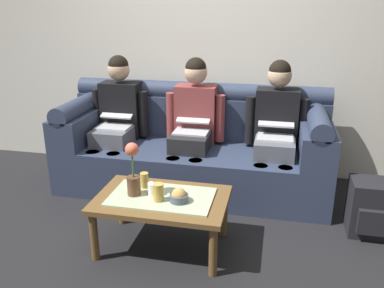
{
  "coord_description": "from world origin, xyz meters",
  "views": [
    {
      "loc": [
        0.75,
        -2.33,
        1.69
      ],
      "look_at": [
        0.07,
        0.77,
        0.57
      ],
      "focal_mm": 37.56,
      "sensor_mm": 36.0,
      "label": 1
    }
  ],
  "objects_px": {
    "cup_near_left": "(158,192)",
    "snack_bowl": "(179,196)",
    "cup_far_center": "(153,189)",
    "person_right": "(276,125)",
    "flower_vase": "(133,171)",
    "person_middle": "(194,120)",
    "backpack_right": "(370,208)",
    "coffee_table": "(162,203)",
    "couch": "(194,150)",
    "cup_near_right": "(144,180)",
    "person_left": "(118,116)"
  },
  "relations": [
    {
      "from": "cup_near_left",
      "to": "snack_bowl",
      "type": "bearing_deg",
      "value": 7.36
    },
    {
      "from": "person_middle",
      "to": "backpack_right",
      "type": "xyz_separation_m",
      "value": [
        1.49,
        -0.55,
        -0.45
      ]
    },
    {
      "from": "person_right",
      "to": "flower_vase",
      "type": "bearing_deg",
      "value": -130.99
    },
    {
      "from": "person_middle",
      "to": "backpack_right",
      "type": "height_order",
      "value": "person_middle"
    },
    {
      "from": "couch",
      "to": "backpack_right",
      "type": "relative_size",
      "value": 5.78
    },
    {
      "from": "snack_bowl",
      "to": "backpack_right",
      "type": "xyz_separation_m",
      "value": [
        1.35,
        0.57,
        -0.23
      ]
    },
    {
      "from": "backpack_right",
      "to": "cup_far_center",
      "type": "bearing_deg",
      "value": -161.88
    },
    {
      "from": "person_left",
      "to": "person_right",
      "type": "xyz_separation_m",
      "value": [
        1.5,
        -0.0,
        0.0
      ]
    },
    {
      "from": "person_right",
      "to": "person_left",
      "type": "bearing_deg",
      "value": 179.99
    },
    {
      "from": "snack_bowl",
      "to": "cup_near_right",
      "type": "height_order",
      "value": "cup_near_right"
    },
    {
      "from": "coffee_table",
      "to": "cup_near_right",
      "type": "xyz_separation_m",
      "value": [
        -0.16,
        0.11,
        0.12
      ]
    },
    {
      "from": "person_middle",
      "to": "backpack_right",
      "type": "relative_size",
      "value": 2.86
    },
    {
      "from": "person_left",
      "to": "cup_far_center",
      "type": "height_order",
      "value": "person_left"
    },
    {
      "from": "person_left",
      "to": "cup_near_right",
      "type": "relative_size",
      "value": 10.84
    },
    {
      "from": "cup_near_left",
      "to": "cup_near_right",
      "type": "relative_size",
      "value": 1.1
    },
    {
      "from": "coffee_table",
      "to": "snack_bowl",
      "type": "relative_size",
      "value": 7.19
    },
    {
      "from": "couch",
      "to": "person_right",
      "type": "bearing_deg",
      "value": -0.37
    },
    {
      "from": "flower_vase",
      "to": "snack_bowl",
      "type": "xyz_separation_m",
      "value": [
        0.33,
        -0.03,
        -0.14
      ]
    },
    {
      "from": "person_middle",
      "to": "couch",
      "type": "bearing_deg",
      "value": 90.0
    },
    {
      "from": "person_left",
      "to": "cup_near_left",
      "type": "bearing_deg",
      "value": -56.61
    },
    {
      "from": "cup_far_center",
      "to": "person_middle",
      "type": "bearing_deg",
      "value": 86.64
    },
    {
      "from": "coffee_table",
      "to": "cup_near_left",
      "type": "height_order",
      "value": "cup_near_left"
    },
    {
      "from": "person_left",
      "to": "coffee_table",
      "type": "height_order",
      "value": "person_left"
    },
    {
      "from": "person_middle",
      "to": "cup_far_center",
      "type": "xyz_separation_m",
      "value": [
        -0.06,
        -1.06,
        -0.21
      ]
    },
    {
      "from": "cup_far_center",
      "to": "person_right",
      "type": "bearing_deg",
      "value": 52.59
    },
    {
      "from": "coffee_table",
      "to": "snack_bowl",
      "type": "distance_m",
      "value": 0.18
    },
    {
      "from": "person_left",
      "to": "flower_vase",
      "type": "relative_size",
      "value": 3.16
    },
    {
      "from": "cup_far_center",
      "to": "backpack_right",
      "type": "distance_m",
      "value": 1.65
    },
    {
      "from": "cup_near_left",
      "to": "cup_far_center",
      "type": "distance_m",
      "value": 0.1
    },
    {
      "from": "coffee_table",
      "to": "snack_bowl",
      "type": "height_order",
      "value": "snack_bowl"
    },
    {
      "from": "person_middle",
      "to": "person_right",
      "type": "distance_m",
      "value": 0.75
    },
    {
      "from": "person_right",
      "to": "snack_bowl",
      "type": "distance_m",
      "value": 1.29
    },
    {
      "from": "coffee_table",
      "to": "backpack_right",
      "type": "xyz_separation_m",
      "value": [
        1.49,
        0.51,
        -0.14
      ]
    },
    {
      "from": "flower_vase",
      "to": "snack_bowl",
      "type": "bearing_deg",
      "value": -5.62
    },
    {
      "from": "cup_near_right",
      "to": "cup_far_center",
      "type": "bearing_deg",
      "value": -46.34
    },
    {
      "from": "cup_near_left",
      "to": "cup_near_right",
      "type": "bearing_deg",
      "value": 131.97
    },
    {
      "from": "cup_near_right",
      "to": "person_left",
      "type": "bearing_deg",
      "value": 121.55
    },
    {
      "from": "person_right",
      "to": "person_middle",
      "type": "bearing_deg",
      "value": 179.99
    },
    {
      "from": "backpack_right",
      "to": "person_left",
      "type": "bearing_deg",
      "value": 166.15
    },
    {
      "from": "cup_near_right",
      "to": "cup_near_left",
      "type": "bearing_deg",
      "value": -48.03
    },
    {
      "from": "flower_vase",
      "to": "cup_near_left",
      "type": "height_order",
      "value": "flower_vase"
    },
    {
      "from": "cup_near_left",
      "to": "person_right",
      "type": "bearing_deg",
      "value": 56.64
    },
    {
      "from": "cup_near_left",
      "to": "flower_vase",
      "type": "bearing_deg",
      "value": 165.39
    },
    {
      "from": "snack_bowl",
      "to": "cup_near_right",
      "type": "distance_m",
      "value": 0.34
    },
    {
      "from": "cup_near_right",
      "to": "backpack_right",
      "type": "distance_m",
      "value": 1.72
    },
    {
      "from": "person_middle",
      "to": "cup_near_left",
      "type": "xyz_separation_m",
      "value": [
        0.0,
        -1.14,
        -0.19
      ]
    },
    {
      "from": "person_left",
      "to": "coffee_table",
      "type": "bearing_deg",
      "value": -54.95
    },
    {
      "from": "flower_vase",
      "to": "cup_far_center",
      "type": "height_order",
      "value": "flower_vase"
    },
    {
      "from": "person_middle",
      "to": "cup_near_right",
      "type": "height_order",
      "value": "person_middle"
    },
    {
      "from": "coffee_table",
      "to": "cup_far_center",
      "type": "relative_size",
      "value": 10.28
    }
  ]
}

